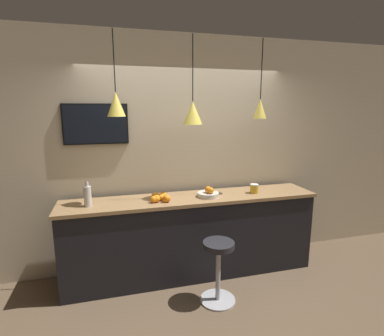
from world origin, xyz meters
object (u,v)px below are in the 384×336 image
fruit_bowl (208,193)px  spread_jar (254,189)px  bar_stool (218,263)px  juice_bottle (88,196)px  mounted_tv (96,124)px

fruit_bowl → spread_jar: bearing=0.7°
bar_stool → juice_bottle: size_ratio=2.43×
juice_bottle → spread_jar: (1.95, 0.00, -0.06)m
juice_bottle → spread_jar: juice_bottle is taller
bar_stool → spread_jar: size_ratio=6.02×
spread_jar → mounted_tv: (-1.84, 0.37, 0.80)m
fruit_bowl → mounted_tv: bearing=163.1°
bar_stool → mounted_tv: 2.05m
bar_stool → juice_bottle: juice_bottle is taller
juice_bottle → bar_stool: bearing=-23.4°
spread_jar → bar_stool: bearing=-140.0°
bar_stool → spread_jar: bearing=40.0°
bar_stool → juice_bottle: 1.55m
juice_bottle → mounted_tv: size_ratio=0.38×
fruit_bowl → juice_bottle: bearing=179.7°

